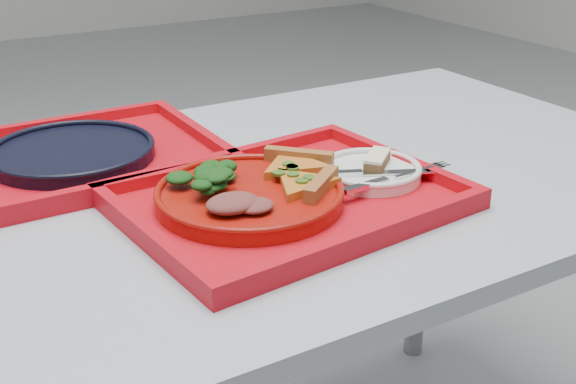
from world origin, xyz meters
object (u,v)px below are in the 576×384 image
Objects in this scene: tray_main at (287,202)px; dinner_plate at (249,198)px; dessert_bar at (377,160)px; tray_far at (74,162)px; navy_plate at (73,154)px.

tray_main is 1.73× the size of dinner_plate.
tray_main is 0.16m from dessert_bar.
dessert_bar is at bearing -38.81° from tray_far.
tray_main and tray_far have the same top height.
tray_far is 1.73× the size of dinner_plate.
tray_main is 1.00× the size of tray_far.
dessert_bar is at bearing -38.25° from navy_plate.
dessert_bar reaches higher than tray_main.
tray_far is 0.49m from dessert_bar.
dinner_plate is 0.22m from dessert_bar.
dinner_plate is at bearing 138.46° from dessert_bar.
tray_far is 0.01m from navy_plate.
navy_plate is (-0.22, 0.31, 0.01)m from tray_main.
tray_far is 0.34m from dinner_plate.
tray_main is 0.38m from tray_far.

